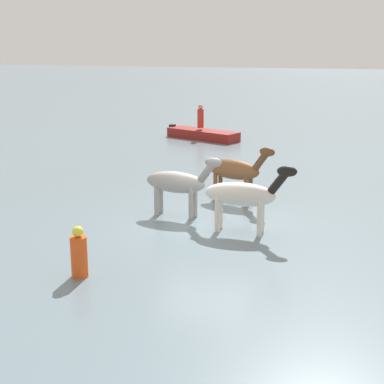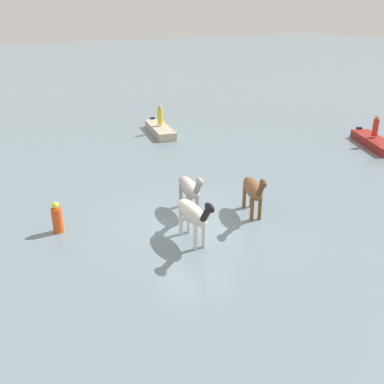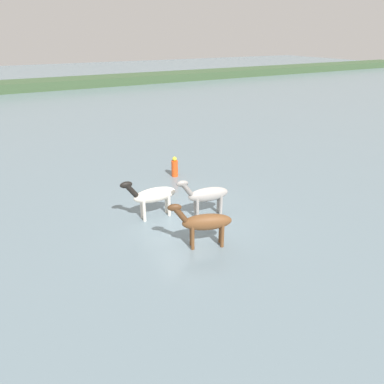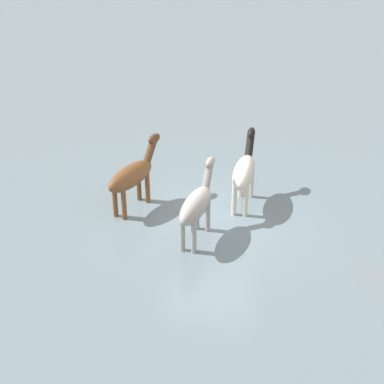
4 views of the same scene
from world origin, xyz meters
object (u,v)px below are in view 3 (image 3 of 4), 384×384
Objects in this scene: horse_dark_mare at (205,222)px; buoy_channel_marker at (175,168)px; horse_mid_herd at (153,195)px; horse_dun_straggler at (206,195)px.

horse_dark_mare is 7.13m from buoy_channel_marker.
horse_dun_straggler is at bearing 157.29° from horse_mid_herd.
horse_mid_herd is at bearing -16.57° from horse_dun_straggler.
horse_dun_straggler is 4.88m from buoy_channel_marker.
horse_mid_herd is 2.27m from horse_dun_straggler.
horse_dark_mare is (-1.29, -2.00, 0.01)m from horse_dun_straggler.
horse_mid_herd reaches higher than horse_dun_straggler.
horse_mid_herd is 1.03× the size of horse_dun_straggler.
horse_dun_straggler is at bearing -102.27° from horse_dark_mare.
horse_dark_mare reaches higher than horse_dun_straggler.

